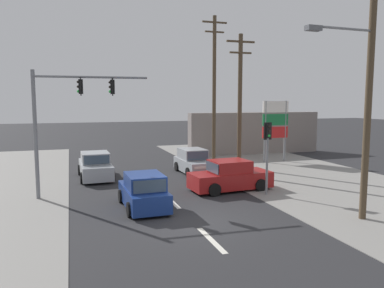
{
  "coord_description": "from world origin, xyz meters",
  "views": [
    {
      "loc": [
        -4.32,
        -13.15,
        4.58
      ],
      "look_at": [
        1.29,
        4.0,
        2.5
      ],
      "focal_mm": 35.0,
      "sensor_mm": 36.0,
      "label": 1
    }
  ],
  "objects_px": {
    "utility_pole_midground_right": "(240,102)",
    "hatchback_crossing_left": "(144,192)",
    "sedan_oncoming_mid": "(230,177)",
    "pedestal_signal_right_kerb": "(267,146)",
    "shopping_plaza_sign": "(275,123)",
    "utility_pole_background_right": "(214,88)",
    "traffic_signal_mast": "(64,110)",
    "hatchback_kerbside_parked": "(194,162)",
    "sedan_oncoming_near": "(95,166)",
    "utility_pole_foreground_right": "(367,81)"
  },
  "relations": [
    {
      "from": "shopping_plaza_sign",
      "to": "utility_pole_midground_right",
      "type": "bearing_deg",
      "value": -140.94
    },
    {
      "from": "sedan_oncoming_near",
      "to": "hatchback_kerbside_parked",
      "type": "distance_m",
      "value": 6.08
    },
    {
      "from": "utility_pole_background_right",
      "to": "traffic_signal_mast",
      "type": "distance_m",
      "value": 11.92
    },
    {
      "from": "sedan_oncoming_mid",
      "to": "traffic_signal_mast",
      "type": "bearing_deg",
      "value": 172.12
    },
    {
      "from": "utility_pole_foreground_right",
      "to": "hatchback_kerbside_parked",
      "type": "height_order",
      "value": "utility_pole_foreground_right"
    },
    {
      "from": "utility_pole_midground_right",
      "to": "sedan_oncoming_mid",
      "type": "height_order",
      "value": "utility_pole_midground_right"
    },
    {
      "from": "utility_pole_foreground_right",
      "to": "sedan_oncoming_near",
      "type": "height_order",
      "value": "utility_pole_foreground_right"
    },
    {
      "from": "utility_pole_foreground_right",
      "to": "utility_pole_background_right",
      "type": "height_order",
      "value": "utility_pole_background_right"
    },
    {
      "from": "sedan_oncoming_near",
      "to": "hatchback_kerbside_parked",
      "type": "relative_size",
      "value": 1.16
    },
    {
      "from": "utility_pole_foreground_right",
      "to": "traffic_signal_mast",
      "type": "xyz_separation_m",
      "value": [
        -10.82,
        7.12,
        -1.18
      ]
    },
    {
      "from": "utility_pole_midground_right",
      "to": "hatchback_kerbside_parked",
      "type": "height_order",
      "value": "utility_pole_midground_right"
    },
    {
      "from": "utility_pole_midground_right",
      "to": "traffic_signal_mast",
      "type": "distance_m",
      "value": 10.31
    },
    {
      "from": "traffic_signal_mast",
      "to": "pedestal_signal_right_kerb",
      "type": "bearing_deg",
      "value": -15.36
    },
    {
      "from": "utility_pole_foreground_right",
      "to": "shopping_plaza_sign",
      "type": "distance_m",
      "value": 14.0
    },
    {
      "from": "utility_pole_background_right",
      "to": "shopping_plaza_sign",
      "type": "xyz_separation_m",
      "value": [
        4.82,
        -0.25,
        -2.49
      ]
    },
    {
      "from": "sedan_oncoming_mid",
      "to": "sedan_oncoming_near",
      "type": "relative_size",
      "value": 1.01
    },
    {
      "from": "shopping_plaza_sign",
      "to": "pedestal_signal_right_kerb",
      "type": "bearing_deg",
      "value": -122.59
    },
    {
      "from": "utility_pole_midground_right",
      "to": "utility_pole_background_right",
      "type": "relative_size",
      "value": 0.82
    },
    {
      "from": "traffic_signal_mast",
      "to": "shopping_plaza_sign",
      "type": "bearing_deg",
      "value": 22.33
    },
    {
      "from": "utility_pole_background_right",
      "to": "hatchback_crossing_left",
      "type": "distance_m",
      "value": 12.51
    },
    {
      "from": "shopping_plaza_sign",
      "to": "hatchback_kerbside_parked",
      "type": "height_order",
      "value": "shopping_plaza_sign"
    },
    {
      "from": "pedestal_signal_right_kerb",
      "to": "hatchback_crossing_left",
      "type": "height_order",
      "value": "pedestal_signal_right_kerb"
    },
    {
      "from": "utility_pole_foreground_right",
      "to": "sedan_oncoming_mid",
      "type": "relative_size",
      "value": 2.29
    },
    {
      "from": "utility_pole_background_right",
      "to": "traffic_signal_mast",
      "type": "height_order",
      "value": "utility_pole_background_right"
    },
    {
      "from": "utility_pole_midground_right",
      "to": "hatchback_crossing_left",
      "type": "bearing_deg",
      "value": -143.12
    },
    {
      "from": "utility_pole_midground_right",
      "to": "sedan_oncoming_near",
      "type": "height_order",
      "value": "utility_pole_midground_right"
    },
    {
      "from": "traffic_signal_mast",
      "to": "hatchback_kerbside_parked",
      "type": "relative_size",
      "value": 1.62
    },
    {
      "from": "pedestal_signal_right_kerb",
      "to": "shopping_plaza_sign",
      "type": "relative_size",
      "value": 0.77
    },
    {
      "from": "hatchback_crossing_left",
      "to": "hatchback_kerbside_parked",
      "type": "distance_m",
      "value": 8.2
    },
    {
      "from": "sedan_oncoming_mid",
      "to": "hatchback_kerbside_parked",
      "type": "bearing_deg",
      "value": 93.84
    },
    {
      "from": "utility_pole_background_right",
      "to": "pedestal_signal_right_kerb",
      "type": "relative_size",
      "value": 2.94
    },
    {
      "from": "sedan_oncoming_mid",
      "to": "sedan_oncoming_near",
      "type": "bearing_deg",
      "value": 140.6
    },
    {
      "from": "traffic_signal_mast",
      "to": "hatchback_kerbside_parked",
      "type": "height_order",
      "value": "traffic_signal_mast"
    },
    {
      "from": "sedan_oncoming_mid",
      "to": "hatchback_kerbside_parked",
      "type": "relative_size",
      "value": 1.17
    },
    {
      "from": "hatchback_crossing_left",
      "to": "shopping_plaza_sign",
      "type": "bearing_deg",
      "value": 37.79
    },
    {
      "from": "utility_pole_midground_right",
      "to": "sedan_oncoming_near",
      "type": "bearing_deg",
      "value": 167.1
    },
    {
      "from": "utility_pole_midground_right",
      "to": "hatchback_crossing_left",
      "type": "height_order",
      "value": "utility_pole_midground_right"
    },
    {
      "from": "hatchback_crossing_left",
      "to": "hatchback_kerbside_parked",
      "type": "xyz_separation_m",
      "value": [
        4.52,
        6.84,
        0.0
      ]
    },
    {
      "from": "utility_pole_midground_right",
      "to": "utility_pole_background_right",
      "type": "bearing_deg",
      "value": 90.7
    },
    {
      "from": "utility_pole_foreground_right",
      "to": "hatchback_crossing_left",
      "type": "relative_size",
      "value": 2.7
    },
    {
      "from": "utility_pole_foreground_right",
      "to": "sedan_oncoming_mid",
      "type": "distance_m",
      "value": 8.09
    },
    {
      "from": "utility_pole_background_right",
      "to": "hatchback_kerbside_parked",
      "type": "relative_size",
      "value": 2.83
    },
    {
      "from": "pedestal_signal_right_kerb",
      "to": "hatchback_crossing_left",
      "type": "bearing_deg",
      "value": -176.11
    },
    {
      "from": "utility_pole_background_right",
      "to": "sedan_oncoming_near",
      "type": "bearing_deg",
      "value": -165.49
    },
    {
      "from": "sedan_oncoming_mid",
      "to": "hatchback_crossing_left",
      "type": "bearing_deg",
      "value": -158.97
    },
    {
      "from": "shopping_plaza_sign",
      "to": "sedan_oncoming_near",
      "type": "distance_m",
      "value": 13.57
    },
    {
      "from": "shopping_plaza_sign",
      "to": "hatchback_crossing_left",
      "type": "relative_size",
      "value": 1.25
    },
    {
      "from": "hatchback_crossing_left",
      "to": "utility_pole_midground_right",
      "type": "bearing_deg",
      "value": 36.88
    },
    {
      "from": "pedestal_signal_right_kerb",
      "to": "sedan_oncoming_mid",
      "type": "xyz_separation_m",
      "value": [
        -1.31,
        1.45,
        -1.71
      ]
    },
    {
      "from": "sedan_oncoming_near",
      "to": "hatchback_kerbside_parked",
      "type": "bearing_deg",
      "value": -2.73
    }
  ]
}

